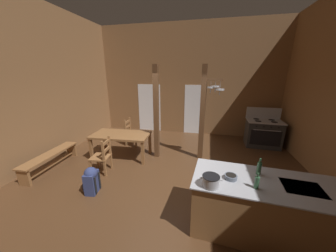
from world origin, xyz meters
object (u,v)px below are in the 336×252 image
object	(u,v)px
kitchen_island	(261,207)
bench_along_left_wall	(51,158)
stove_range	(263,133)
stockpot_on_counter	(211,181)
backpack	(91,179)
mixing_bowl_on_counter	(231,177)
ladderback_chair_by_post	(131,132)
bottle_short_on_counter	(259,168)
dining_table	(121,137)
bottle_tall_on_counter	(257,182)
ladderback_chair_near_window	(102,156)

from	to	relation	value
kitchen_island	bench_along_left_wall	bearing A→B (deg)	169.72
stove_range	stockpot_on_counter	bearing A→B (deg)	-114.10
stockpot_on_counter	backpack	bearing A→B (deg)	167.18
bench_along_left_wall	mixing_bowl_on_counter	world-z (taller)	mixing_bowl_on_counter
mixing_bowl_on_counter	kitchen_island	bearing A→B (deg)	3.81
bench_along_left_wall	ladderback_chair_by_post	bearing A→B (deg)	55.73
bench_along_left_wall	bottle_short_on_counter	size ratio (longest dim) A/B	6.06
dining_table	stockpot_on_counter	distance (m)	3.50
stockpot_on_counter	bottle_tall_on_counter	distance (m)	0.64
dining_table	bench_along_left_wall	size ratio (longest dim) A/B	1.03
dining_table	ladderback_chair_near_window	distance (m)	0.98
kitchen_island	mixing_bowl_on_counter	size ratio (longest dim) A/B	11.68
bench_along_left_wall	mixing_bowl_on_counter	distance (m)	4.60
kitchen_island	bench_along_left_wall	world-z (taller)	kitchen_island
dining_table	backpack	xyz separation A→B (m)	(0.17, -1.74, -0.34)
dining_table	ladderback_chair_by_post	xyz separation A→B (m)	(-0.12, 0.98, -0.20)
ladderback_chair_near_window	bottle_short_on_counter	xyz separation A→B (m)	(3.43, -0.84, 0.59)
backpack	stove_range	bearing A→B (deg)	40.02
stockpot_on_counter	bottle_tall_on_counter	world-z (taller)	bottle_tall_on_counter
bench_along_left_wall	stockpot_on_counter	distance (m)	4.37
dining_table	stockpot_on_counter	xyz separation A→B (m)	(2.61, -2.29, 0.36)
bottle_tall_on_counter	mixing_bowl_on_counter	bearing A→B (deg)	153.51
mixing_bowl_on_counter	bench_along_left_wall	bearing A→B (deg)	168.14
dining_table	bench_along_left_wall	world-z (taller)	dining_table
backpack	stockpot_on_counter	xyz separation A→B (m)	(2.45, -0.56, 0.70)
bottle_short_on_counter	bottle_tall_on_counter	bearing A→B (deg)	-107.46
backpack	bottle_tall_on_counter	world-z (taller)	bottle_tall_on_counter
kitchen_island	backpack	distance (m)	3.28
ladderback_chair_by_post	bottle_tall_on_counter	bearing A→B (deg)	-43.39
ladderback_chair_near_window	backpack	bearing A→B (deg)	-74.10
ladderback_chair_near_window	stove_range	bearing A→B (deg)	32.06
bottle_short_on_counter	stockpot_on_counter	bearing A→B (deg)	-146.85
mixing_bowl_on_counter	bottle_short_on_counter	bearing A→B (deg)	27.68
ladderback_chair_near_window	bottle_tall_on_counter	distance (m)	3.57
ladderback_chair_by_post	bottle_short_on_counter	world-z (taller)	bottle_short_on_counter
dining_table	bottle_short_on_counter	xyz separation A→B (m)	(3.37, -1.80, 0.39)
mixing_bowl_on_counter	bottle_short_on_counter	xyz separation A→B (m)	(0.45, 0.24, 0.08)
stockpot_on_counter	bottle_short_on_counter	bearing A→B (deg)	33.15
kitchen_island	backpack	size ratio (longest dim) A/B	3.73
stockpot_on_counter	ladderback_chair_near_window	bearing A→B (deg)	153.38
bottle_short_on_counter	ladderback_chair_near_window	bearing A→B (deg)	166.19
ladderback_chair_near_window	stockpot_on_counter	bearing A→B (deg)	-26.62
dining_table	mixing_bowl_on_counter	size ratio (longest dim) A/B	9.23
ladderback_chair_by_post	bottle_short_on_counter	size ratio (longest dim) A/B	3.37
ladderback_chair_near_window	bottle_tall_on_counter	bearing A→B (deg)	-20.60
backpack	bottle_short_on_counter	xyz separation A→B (m)	(3.20, -0.06, 0.72)
stockpot_on_counter	bottle_short_on_counter	world-z (taller)	bottle_short_on_counter
stove_range	bench_along_left_wall	distance (m)	6.72
ladderback_chair_by_post	mixing_bowl_on_counter	size ratio (longest dim) A/B	5.00
kitchen_island	mixing_bowl_on_counter	bearing A→B (deg)	-176.19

